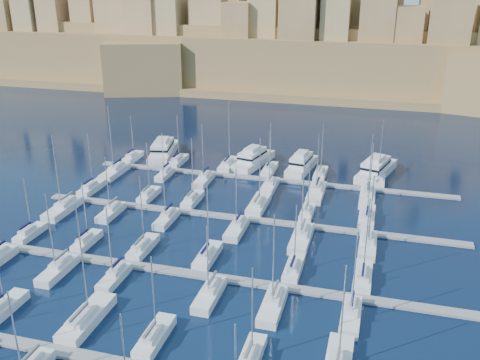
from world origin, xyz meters
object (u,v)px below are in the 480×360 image
(motor_yacht_a, at_px, (163,150))
(sailboat_4, at_px, (251,357))
(motor_yacht_c, at_px, (301,164))
(motor_yacht_b, at_px, (253,159))
(sailboat_2, at_px, (86,318))
(motor_yacht_d, at_px, (376,169))

(motor_yacht_a, bearing_deg, sailboat_4, -59.49)
(motor_yacht_c, bearing_deg, motor_yacht_a, 177.88)
(motor_yacht_b, bearing_deg, sailboat_4, -76.12)
(sailboat_2, xyz_separation_m, motor_yacht_d, (35.98, 69.33, 0.93))
(sailboat_4, distance_m, motor_yacht_b, 72.30)
(motor_yacht_b, relative_size, motor_yacht_d, 0.92)
(motor_yacht_b, distance_m, motor_yacht_d, 29.76)
(motor_yacht_a, distance_m, motor_yacht_c, 36.64)
(sailboat_4, xyz_separation_m, motor_yacht_a, (-41.75, 70.86, 1.00))
(sailboat_4, height_order, motor_yacht_c, sailboat_4)
(motor_yacht_b, relative_size, motor_yacht_c, 1.11)
(motor_yacht_c, bearing_deg, motor_yacht_d, 4.39)
(motor_yacht_c, distance_m, motor_yacht_d, 17.59)
(sailboat_2, bearing_deg, motor_yacht_a, 104.69)
(sailboat_4, relative_size, motor_yacht_b, 0.82)
(motor_yacht_b, xyz_separation_m, motor_yacht_d, (29.75, 0.67, -0.00))
(sailboat_4, relative_size, motor_yacht_a, 0.75)
(sailboat_2, relative_size, motor_yacht_d, 1.02)
(sailboat_2, distance_m, motor_yacht_a, 71.68)
(motor_yacht_b, xyz_separation_m, motor_yacht_c, (12.21, -0.67, 0.00))
(sailboat_2, relative_size, motor_yacht_a, 1.02)
(sailboat_2, distance_m, motor_yacht_b, 68.94)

